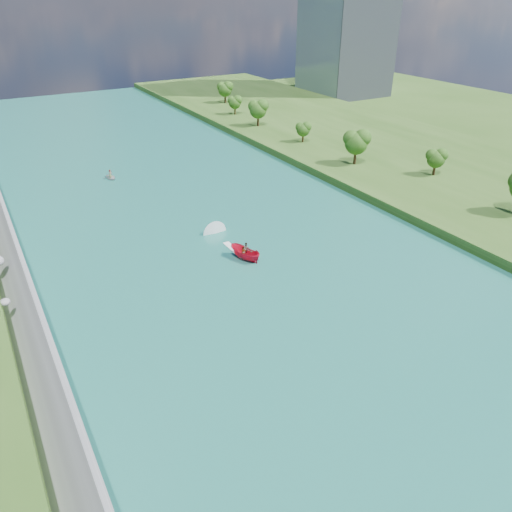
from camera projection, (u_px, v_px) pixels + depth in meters
ground at (295, 311)px, 54.51m from camera, size 260.00×260.00×0.00m
river_water at (215, 240)px, 69.67m from camera, size 55.00×240.00×0.10m
berm_east at (458, 175)px, 91.15m from camera, size 44.00×240.00×1.50m
riprap_bank at (13, 281)px, 56.65m from camera, size 4.32×236.00×4.69m
trees_east at (431, 166)px, 80.50m from camera, size 14.12×139.41×10.75m
motorboat at (241, 250)px, 65.15m from camera, size 3.60×19.28×2.00m
raft at (111, 177)px, 91.30m from camera, size 2.51×3.25×1.68m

